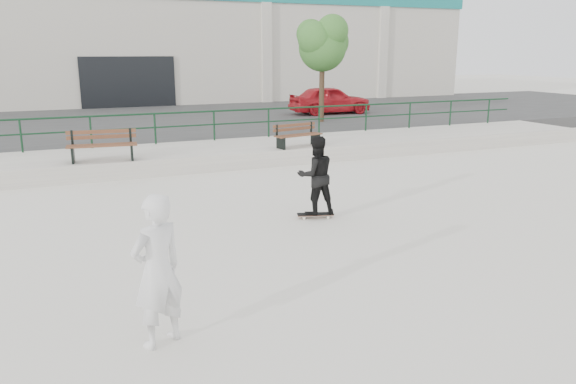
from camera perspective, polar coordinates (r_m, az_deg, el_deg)
name	(u,v)px	position (r m, az deg, el deg)	size (l,w,h in m)	color
ground	(336,265)	(9.51, 4.91, -7.44)	(120.00, 120.00, 0.00)	beige
ledge	(196,156)	(18.08, -9.36, 3.64)	(30.00, 3.00, 0.50)	#AFA9A0
parking_strip	(149,124)	(26.32, -13.91, 6.67)	(60.00, 14.00, 0.50)	#363636
railing	(185,120)	(19.18, -10.43, 7.20)	(28.00, 0.06, 1.03)	#13351E
commercial_building	(108,34)	(40.01, -17.77, 15.07)	(44.20, 16.33, 8.00)	beige
bench_left	(102,146)	(16.50, -18.36, 4.50)	(1.92, 0.73, 0.86)	brown
bench_right	(297,135)	(17.99, 0.96, 5.77)	(1.68, 0.77, 0.75)	brown
tree	(323,42)	(24.47, 3.57, 14.96)	(2.51, 2.23, 4.46)	#4D3626
red_car	(330,100)	(27.75, 4.28, 9.33)	(1.59, 3.96, 1.35)	#B3161E
skateboard	(315,214)	(12.08, 2.81, -2.30)	(0.80, 0.42, 0.09)	black
standing_skater	(316,175)	(11.87, 2.86, 1.69)	(0.81, 0.63, 1.68)	black
seated_skater	(157,271)	(6.91, -13.13, -7.82)	(0.69, 0.46, 1.90)	silver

